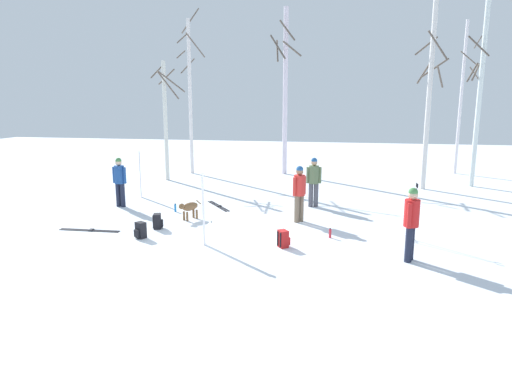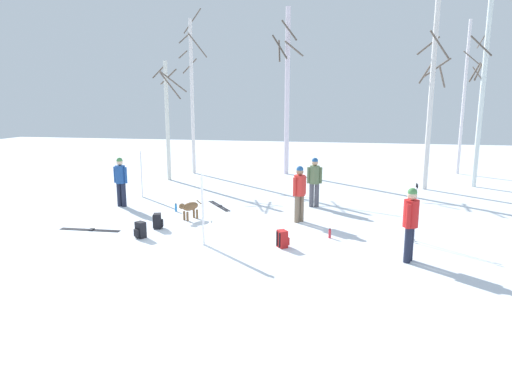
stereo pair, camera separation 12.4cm
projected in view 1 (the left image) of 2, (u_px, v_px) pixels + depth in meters
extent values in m
plane|color=white|center=(224.00, 242.00, 11.81)|extent=(60.00, 60.00, 0.00)
cylinder|color=#4C4C56|center=(311.00, 195.00, 15.69)|extent=(0.16, 0.16, 0.82)
cylinder|color=#4C4C56|center=(316.00, 195.00, 15.68)|extent=(0.16, 0.16, 0.82)
cylinder|color=#566B47|center=(314.00, 175.00, 15.54)|extent=(0.34, 0.34, 0.62)
sphere|color=tan|center=(314.00, 162.00, 15.46)|extent=(0.22, 0.22, 0.22)
sphere|color=#265999|center=(314.00, 161.00, 15.45)|extent=(0.21, 0.21, 0.21)
cylinder|color=#566B47|center=(308.00, 175.00, 15.56)|extent=(0.10, 0.10, 0.56)
cylinder|color=#566B47|center=(320.00, 175.00, 15.54)|extent=(0.10, 0.10, 0.56)
cylinder|color=#72604C|center=(297.00, 209.00, 13.66)|extent=(0.16, 0.16, 0.82)
cylinder|color=#72604C|center=(301.00, 208.00, 13.77)|extent=(0.16, 0.16, 0.82)
cylinder|color=red|center=(299.00, 185.00, 13.57)|extent=(0.34, 0.34, 0.62)
sphere|color=#997051|center=(300.00, 171.00, 13.49)|extent=(0.22, 0.22, 0.22)
sphere|color=#265999|center=(300.00, 169.00, 13.48)|extent=(0.21, 0.21, 0.21)
cylinder|color=red|center=(294.00, 187.00, 13.44)|extent=(0.10, 0.10, 0.56)
cylinder|color=red|center=(304.00, 185.00, 13.71)|extent=(0.10, 0.10, 0.56)
cylinder|color=#1E2338|center=(409.00, 245.00, 10.26)|extent=(0.16, 0.16, 0.82)
cylinder|color=#1E2338|center=(411.00, 243.00, 10.41)|extent=(0.16, 0.16, 0.82)
cylinder|color=red|center=(412.00, 213.00, 10.20)|extent=(0.34, 0.34, 0.62)
sphere|color=beige|center=(413.00, 195.00, 10.11)|extent=(0.22, 0.22, 0.22)
sphere|color=#4C8C4C|center=(413.00, 192.00, 10.10)|extent=(0.21, 0.21, 0.21)
cylinder|color=red|center=(409.00, 216.00, 10.03)|extent=(0.10, 0.10, 0.56)
cylinder|color=red|center=(414.00, 212.00, 10.37)|extent=(0.10, 0.10, 0.56)
cylinder|color=#1E2338|center=(123.00, 195.00, 15.67)|extent=(0.16, 0.16, 0.82)
cylinder|color=#1E2338|center=(118.00, 195.00, 15.72)|extent=(0.16, 0.16, 0.82)
cylinder|color=#1E478C|center=(119.00, 175.00, 15.55)|extent=(0.34, 0.34, 0.62)
sphere|color=beige|center=(119.00, 162.00, 15.47)|extent=(0.22, 0.22, 0.22)
sphere|color=#4C8C4C|center=(118.00, 161.00, 15.46)|extent=(0.21, 0.21, 0.21)
cylinder|color=#1E478C|center=(125.00, 175.00, 15.50)|extent=(0.10, 0.10, 0.56)
cylinder|color=#1E478C|center=(114.00, 175.00, 15.62)|extent=(0.10, 0.10, 0.56)
ellipsoid|color=brown|center=(190.00, 207.00, 13.99)|extent=(0.49, 0.63, 0.26)
sphere|color=brown|center=(182.00, 206.00, 13.72)|extent=(0.18, 0.18, 0.18)
ellipsoid|color=brown|center=(180.00, 207.00, 13.68)|extent=(0.10, 0.12, 0.06)
cylinder|color=brown|center=(199.00, 202.00, 14.23)|extent=(0.13, 0.18, 0.17)
cylinder|color=brown|center=(187.00, 217.00, 13.84)|extent=(0.07, 0.07, 0.28)
cylinder|color=brown|center=(184.00, 216.00, 13.94)|extent=(0.07, 0.07, 0.28)
cylinder|color=brown|center=(197.00, 214.00, 14.13)|extent=(0.07, 0.07, 0.28)
cylinder|color=brown|center=(193.00, 213.00, 14.23)|extent=(0.07, 0.07, 0.28)
cube|color=white|center=(203.00, 211.00, 11.34)|extent=(0.02, 0.14, 1.80)
cube|color=white|center=(202.00, 174.00, 11.16)|extent=(0.02, 0.06, 0.10)
cube|color=white|center=(204.00, 211.00, 11.40)|extent=(0.02, 0.14, 1.80)
cube|color=white|center=(203.00, 174.00, 11.21)|extent=(0.02, 0.06, 0.10)
cube|color=white|center=(140.00, 176.00, 17.14)|extent=(0.04, 0.10, 1.68)
cube|color=white|center=(139.00, 152.00, 16.97)|extent=(0.03, 0.06, 0.10)
cube|color=white|center=(140.00, 175.00, 17.20)|extent=(0.04, 0.10, 1.68)
cube|color=white|center=(139.00, 152.00, 17.02)|extent=(0.03, 0.06, 0.10)
cube|color=black|center=(217.00, 206.00, 15.80)|extent=(1.10, 1.44, 0.02)
cube|color=#333338|center=(217.00, 206.00, 15.75)|extent=(0.12, 0.13, 0.03)
cube|color=black|center=(220.00, 206.00, 15.84)|extent=(1.10, 1.44, 0.02)
cube|color=#333338|center=(220.00, 206.00, 15.79)|extent=(0.12, 0.13, 0.03)
cube|color=black|center=(89.00, 231.00, 12.79)|extent=(1.79, 0.14, 0.02)
cube|color=#333338|center=(90.00, 230.00, 12.78)|extent=(0.12, 0.07, 0.03)
cube|color=black|center=(90.00, 230.00, 12.89)|extent=(1.79, 0.14, 0.02)
cube|color=#333338|center=(92.00, 229.00, 12.88)|extent=(0.12, 0.07, 0.03)
cylinder|color=#B2B2BC|center=(415.00, 214.00, 11.81)|extent=(0.02, 0.11, 1.44)
cylinder|color=black|center=(417.00, 185.00, 11.66)|extent=(0.04, 0.04, 0.10)
cylinder|color=black|center=(413.00, 238.00, 11.94)|extent=(0.07, 0.07, 0.01)
cylinder|color=#B2B2BC|center=(415.00, 215.00, 11.66)|extent=(0.02, 0.11, 1.44)
cylinder|color=black|center=(418.00, 186.00, 11.51)|extent=(0.04, 0.04, 0.10)
cylinder|color=black|center=(414.00, 239.00, 11.79)|extent=(0.07, 0.07, 0.01)
cube|color=red|center=(283.00, 239.00, 11.34)|extent=(0.32, 0.33, 0.44)
cube|color=red|center=(287.00, 241.00, 11.41)|extent=(0.17, 0.19, 0.20)
cube|color=black|center=(280.00, 240.00, 11.23)|extent=(0.04, 0.04, 0.37)
cube|color=black|center=(278.00, 239.00, 11.36)|extent=(0.04, 0.04, 0.37)
cube|color=black|center=(141.00, 230.00, 12.11)|extent=(0.33, 0.30, 0.44)
cube|color=black|center=(137.00, 234.00, 12.02)|extent=(0.20, 0.15, 0.20)
cube|color=black|center=(143.00, 229.00, 12.24)|extent=(0.04, 0.04, 0.37)
cube|color=black|center=(146.00, 230.00, 12.15)|extent=(0.04, 0.04, 0.37)
cube|color=black|center=(157.00, 221.00, 13.00)|extent=(0.27, 0.31, 0.44)
cube|color=black|center=(162.00, 223.00, 13.03)|extent=(0.12, 0.20, 0.20)
cube|color=black|center=(153.00, 222.00, 12.91)|extent=(0.03, 0.04, 0.37)
cube|color=black|center=(153.00, 221.00, 13.05)|extent=(0.03, 0.04, 0.37)
cylinder|color=#1E72BF|center=(175.00, 208.00, 15.02)|extent=(0.07, 0.07, 0.25)
cylinder|color=black|center=(175.00, 204.00, 15.00)|extent=(0.05, 0.05, 0.02)
cylinder|color=red|center=(330.00, 233.00, 12.15)|extent=(0.07, 0.07, 0.24)
cylinder|color=black|center=(330.00, 229.00, 12.12)|extent=(0.04, 0.04, 0.02)
cylinder|color=silver|center=(166.00, 122.00, 20.59)|extent=(0.18, 0.18, 5.37)
cylinder|color=brown|center=(167.00, 77.00, 20.56)|extent=(0.80, 0.11, 0.72)
cylinder|color=brown|center=(158.00, 71.00, 20.38)|extent=(0.42, 0.78, 0.69)
cylinder|color=brown|center=(169.00, 86.00, 19.90)|extent=(0.73, 0.75, 1.18)
cylinder|color=brown|center=(172.00, 82.00, 19.76)|extent=(0.87, 1.10, 0.90)
cylinder|color=white|center=(190.00, 98.00, 22.35)|extent=(0.17, 0.17, 7.49)
cylinder|color=brown|center=(188.00, 66.00, 22.36)|extent=(0.65, 0.45, 0.76)
cylinder|color=brown|center=(181.00, 54.00, 22.06)|extent=(0.16, 0.88, 0.46)
cylinder|color=brown|center=(182.00, 38.00, 21.98)|extent=(0.32, 0.79, 0.56)
cylinder|color=brown|center=(196.00, 45.00, 21.49)|extent=(0.68, 0.95, 1.07)
cylinder|color=brown|center=(190.00, 21.00, 22.05)|extent=(0.92, 0.15, 1.19)
cylinder|color=silver|center=(285.00, 93.00, 22.13)|extent=(0.23, 0.23, 8.00)
cylinder|color=brown|center=(292.00, 49.00, 21.29)|extent=(0.86, 0.79, 0.68)
cylinder|color=brown|center=(278.00, 47.00, 21.39)|extent=(0.89, 0.77, 1.20)
cylinder|color=brown|center=(277.00, 51.00, 21.73)|extent=(0.26, 0.88, 1.10)
cylinder|color=brown|center=(287.00, 30.00, 21.21)|extent=(0.77, 0.31, 0.95)
cylinder|color=silver|center=(429.00, 97.00, 18.23)|extent=(0.20, 0.20, 7.56)
cylinder|color=brown|center=(426.00, 46.00, 18.28)|extent=(0.93, 0.44, 0.76)
cylinder|color=brown|center=(438.00, 45.00, 17.44)|extent=(0.86, 0.30, 1.08)
cylinder|color=brown|center=(435.00, 68.00, 18.40)|extent=(0.99, 0.53, 0.74)
cylinder|color=brown|center=(440.00, 77.00, 17.84)|extent=(0.45, 0.73, 0.85)
cylinder|color=brown|center=(425.00, 71.00, 18.35)|extent=(0.68, 0.45, 1.01)
cylinder|color=silver|center=(480.00, 92.00, 18.78)|extent=(0.20, 0.20, 7.94)
cylinder|color=brown|center=(479.00, 46.00, 18.15)|extent=(0.76, 0.68, 0.89)
cylinder|color=brown|center=(476.00, 72.00, 18.81)|extent=(0.42, 0.47, 0.72)
cylinder|color=brown|center=(472.00, 72.00, 18.91)|extent=(0.58, 0.68, 0.83)
cylinder|color=silver|center=(461.00, 99.00, 22.29)|extent=(0.15, 0.15, 7.43)
cylinder|color=brown|center=(475.00, 74.00, 21.65)|extent=(0.74, 0.94, 0.61)
cylinder|color=brown|center=(478.00, 42.00, 21.67)|extent=(0.08, 1.10, 0.48)
cylinder|color=brown|center=(469.00, 58.00, 21.49)|extent=(0.90, 0.28, 0.69)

